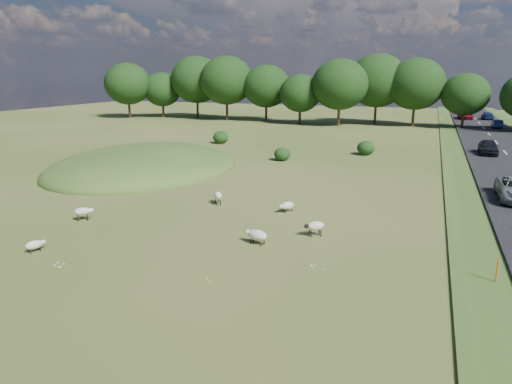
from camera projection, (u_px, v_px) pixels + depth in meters
ground at (295, 162)px, 45.04m from camera, size 160.00×160.00×0.00m
mound at (145, 168)px, 41.94m from camera, size 16.00×20.00×4.00m
road at (508, 157)px, 47.16m from camera, size 8.00×150.00×0.25m
treeline at (349, 85)px, 75.78m from camera, size 96.28×14.66×11.70m
shrubs at (285, 145)px, 50.89m from camera, size 19.88×10.03×1.56m
marker_post at (497, 271)px, 18.71m from camera, size 0.06×0.06×1.20m
sheep_0 at (315, 226)px, 24.34m from camera, size 1.13×0.97×0.83m
sheep_1 at (287, 206)px, 28.63m from camera, size 0.93×1.18×0.67m
sheep_2 at (35, 245)px, 22.27m from camera, size 0.71×1.04×0.58m
sheep_3 at (257, 235)px, 23.27m from camera, size 1.37×0.79×0.76m
sheep_4 at (218, 196)px, 30.33m from camera, size 1.00×1.15×0.85m
sheep_5 at (83, 211)px, 26.98m from camera, size 1.06×0.98×0.80m
car_0 at (497, 124)px, 70.76m from camera, size 1.33×3.80×1.25m
car_1 at (488, 116)px, 83.72m from camera, size 1.86×4.57×1.33m
car_2 at (488, 147)px, 47.76m from camera, size 1.76×4.39×1.49m
car_6 at (465, 115)px, 84.49m from camera, size 2.47×5.37×1.49m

